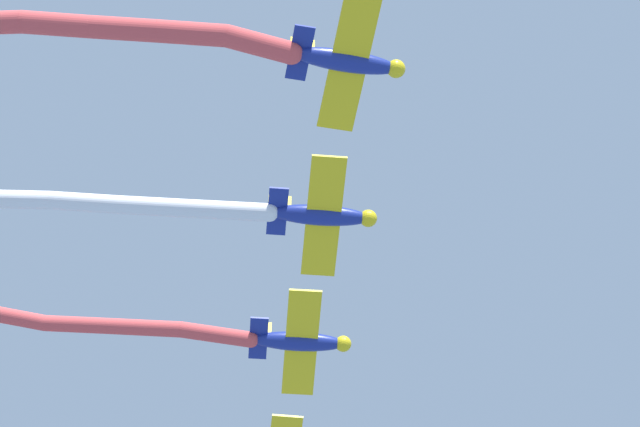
{
  "coord_description": "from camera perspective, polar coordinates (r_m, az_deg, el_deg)",
  "views": [
    {
      "loc": [
        -16.93,
        40.36,
        7.46
      ],
      "look_at": [
        -5.89,
        4.68,
        57.61
      ],
      "focal_mm": 83.53,
      "sensor_mm": 36.0,
      "label": 1
    }
  ],
  "objects": [
    {
      "name": "airplane_left_wing",
      "position": [
        58.64,
        1.07,
        5.86
      ],
      "size": [
        4.83,
        6.19,
        1.57
      ],
      "rotation": [
        0.0,
        0.0,
        3.62
      ],
      "color": "navy"
    },
    {
      "name": "smoke_trail_left_wing",
      "position": [
        59.37,
        -11.82,
        7.0
      ],
      "size": [
        21.58,
        8.74,
        1.46
      ],
      "color": "#DB4C4C"
    },
    {
      "name": "airplane_right_wing",
      "position": [
        62.46,
        0.1,
        -0.07
      ],
      "size": [
        4.88,
        6.32,
        1.57
      ],
      "rotation": [
        0.0,
        0.0,
        3.52
      ],
      "color": "navy"
    },
    {
      "name": "smoke_trail_right_wing",
      "position": [
        63.96,
        -12.02,
        0.57
      ],
      "size": [
        21.88,
        8.34,
        1.83
      ],
      "color": "white"
    },
    {
      "name": "airplane_slot",
      "position": [
        67.33,
        -0.75,
        -4.92
      ],
      "size": [
        4.88,
        6.33,
        1.57
      ],
      "rotation": [
        0.0,
        0.0,
        3.51
      ],
      "color": "navy"
    },
    {
      "name": "smoke_trail_slot",
      "position": [
        69.22,
        -12.06,
        -4.02
      ],
      "size": [
        22.42,
        7.36,
        2.48
      ],
      "color": "#DB4C4C"
    }
  ]
}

